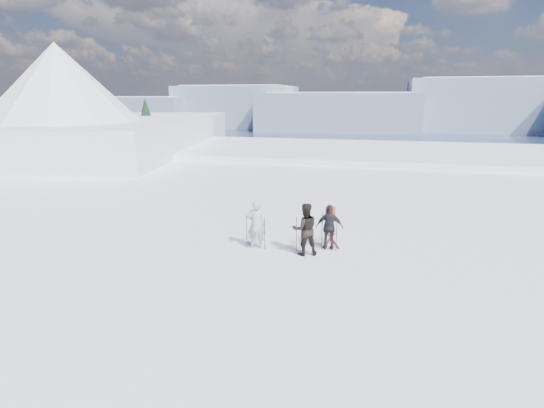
# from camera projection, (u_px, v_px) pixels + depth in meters

# --- Properties ---
(lake_basin) EXTENTS (820.00, 820.00, 71.62)m
(lake_basin) POSITION_uv_depth(u_px,v_px,m) (357.00, 222.00, 40.56)
(lake_basin) COLOR white
(lake_basin) RESTS_ON ground
(far_mountain_range) EXTENTS (770.00, 110.00, 53.00)m
(far_mountain_range) POSITION_uv_depth(u_px,v_px,m) (408.00, 108.00, 433.18)
(far_mountain_range) COLOR slate
(far_mountain_range) RESTS_ON ground
(near_ridge) EXTENTS (31.37, 35.68, 25.62)m
(near_ridge) POSITION_uv_depth(u_px,v_px,m) (106.00, 180.00, 45.27)
(near_ridge) COLOR white
(near_ridge) RESTS_ON ground
(skier_grey) EXTENTS (0.68, 0.51, 1.72)m
(skier_grey) POSITION_uv_depth(u_px,v_px,m) (256.00, 224.00, 14.62)
(skier_grey) COLOR #9FA7AE
(skier_grey) RESTS_ON ground
(skier_dark) EXTENTS (1.05, 0.94, 1.77)m
(skier_dark) POSITION_uv_depth(u_px,v_px,m) (305.00, 229.00, 14.00)
(skier_dark) COLOR black
(skier_dark) RESTS_ON ground
(skier_pack) EXTENTS (0.95, 0.44, 1.59)m
(skier_pack) POSITION_uv_depth(u_px,v_px,m) (330.00, 227.00, 14.50)
(skier_pack) COLOR black
(skier_pack) RESTS_ON ground
(backpack) EXTENTS (0.35, 0.21, 0.47)m
(backpack) POSITION_uv_depth(u_px,v_px,m) (331.00, 197.00, 14.48)
(backpack) COLOR #ED5016
(backpack) RESTS_ON skier_pack
(ski_poles) EXTENTS (3.07, 0.64, 1.33)m
(ski_poles) POSITION_uv_depth(u_px,v_px,m) (297.00, 234.00, 14.35)
(ski_poles) COLOR black
(ski_poles) RESTS_ON ground
(skis_loose) EXTENTS (0.64, 1.70, 0.03)m
(skis_loose) POSITION_uv_depth(u_px,v_px,m) (331.00, 241.00, 15.53)
(skis_loose) COLOR black
(skis_loose) RESTS_ON ground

